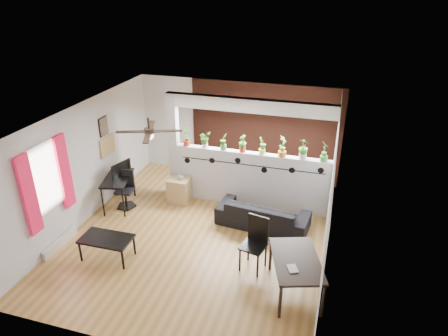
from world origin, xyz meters
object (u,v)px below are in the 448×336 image
Objects in this scene: sofa at (263,214)px; cube_shelf at (180,190)px; potted_plant_2 at (224,141)px; potted_plant_3 at (243,143)px; potted_plant_1 at (205,139)px; potted_plant_7 at (325,151)px; ceiling_fan at (149,133)px; potted_plant_4 at (262,145)px; coffee_table at (106,240)px; potted_plant_0 at (187,136)px; potted_plant_5 at (283,146)px; cup at (181,177)px; computer_desk at (117,180)px; folding_chair at (256,238)px; potted_plant_6 at (303,148)px; office_chair at (126,191)px; dining_table at (296,263)px.

cube_shelf is at bearing -5.72° from sofa.
potted_plant_2 is 1.89m from sofa.
potted_plant_3 is 1.67m from sofa.
potted_plant_1 is at bearing 31.17° from cube_shelf.
sofa is at bearing -144.32° from potted_plant_7.
ceiling_fan is 2.98× the size of potted_plant_1.
potted_plant_4 is at bearing 0.00° from potted_plant_3.
coffee_table is at bearing -144.00° from potted_plant_7.
potted_plant_3 reaches higher than coffee_table.
sofa is (2.05, 0.99, -2.04)m from ceiling_fan.
coffee_table is at bearing -125.75° from potted_plant_3.
coffee_table is (-0.61, -0.95, -1.91)m from ceiling_fan.
cube_shelf is (-0.11, -0.34, -1.27)m from potted_plant_0.
ceiling_fan is at bearing 57.50° from coffee_table.
potted_plant_4 is (1.81, 0.00, -0.01)m from potted_plant_0.
cup is (-2.31, -0.34, -0.94)m from potted_plant_5.
sofa is (1.13, -0.81, -1.28)m from potted_plant_2.
potted_plant_0 is 2.55m from sofa.
potted_plant_7 is at bearing 0.00° from potted_plant_3.
potted_plant_1 is at bearing 68.61° from coffee_table.
computer_desk reaches higher than cube_shelf.
potted_plant_4 is 2.41m from folding_chair.
potted_plant_7 reaches higher than computer_desk.
ceiling_fan reaches higher than folding_chair.
cube_shelf is at bearing -148.58° from potted_plant_1.
potted_plant_6 is at bearing -180.00° from potted_plant_7.
office_chair reaches higher than sofa.
potted_plant_1 is 1.35m from potted_plant_4.
computer_desk is (-4.56, -0.93, -0.91)m from potted_plant_7.
potted_plant_5 is 0.34× the size of dining_table.
potted_plant_2 is at bearing 22.07° from computer_desk.
potted_plant_2 is 0.28× the size of dining_table.
potted_plant_2 is 1.36m from cup.
folding_chair is (-0.80, 0.48, 0.01)m from dining_table.
potted_plant_1 is at bearing 180.00° from potted_plant_5.
folding_chair is (2.27, -1.85, 0.32)m from cube_shelf.
sofa is at bearing -35.56° from potted_plant_2.
potted_plant_7 reaches higher than dining_table.
potted_plant_6 reaches higher than computer_desk.
dining_table is (1.60, -2.67, -0.95)m from potted_plant_3.
potted_plant_4 is 0.22× the size of sofa.
sofa is (-0.67, -0.81, -1.31)m from potted_plant_6.
potted_plant_1 is 0.99× the size of potted_plant_3.
potted_plant_1 is 0.88× the size of potted_plant_6.
cube_shelf is (-1.91, -0.34, -1.26)m from potted_plant_4.
ceiling_fan is at bearing -150.49° from potted_plant_7.
cup is 2.49m from coffee_table.
potted_plant_7 reaches higher than folding_chair.
ceiling_fan is 1.95× the size of cube_shelf.
office_chair is at bearing 159.27° from folding_chair.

